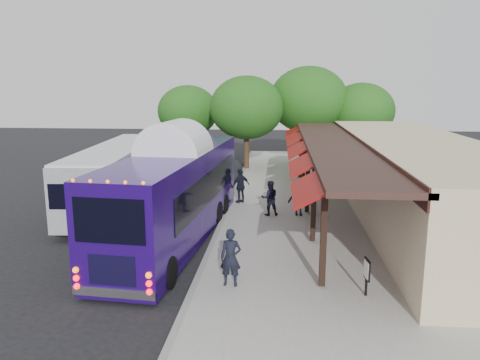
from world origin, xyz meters
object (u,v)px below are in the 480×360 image
at_px(city_bus, 119,173).
at_px(ped_a, 231,258).
at_px(sign_board, 367,271).
at_px(coach_bus, 176,190).
at_px(ped_b, 270,198).
at_px(ped_c, 241,186).
at_px(ped_d, 299,198).

relative_size(city_bus, ped_a, 6.67).
relative_size(ped_a, sign_board, 1.59).
height_order(city_bus, sign_board, city_bus).
distance_m(coach_bus, ped_a, 5.15).
distance_m(ped_a, ped_b, 7.67).
relative_size(coach_bus, city_bus, 1.03).
distance_m(city_bus, ped_c, 6.00).
distance_m(coach_bus, ped_c, 5.84).
distance_m(ped_a, sign_board, 3.86).
distance_m(ped_d, sign_board, 8.20).
xyz_separation_m(ped_b, sign_board, (2.88, -7.98, -0.07)).
bearing_deg(sign_board, ped_c, 106.45).
relative_size(city_bus, ped_c, 6.58).
bearing_deg(sign_board, ped_d, 94.10).
bearing_deg(ped_d, ped_a, 86.14).
distance_m(city_bus, sign_board, 14.01).
relative_size(ped_b, ped_d, 0.99).
bearing_deg(coach_bus, city_bus, 134.30).
relative_size(ped_a, ped_d, 1.07).
bearing_deg(ped_b, city_bus, -21.96).
height_order(ped_a, ped_b, ped_a).
distance_m(ped_b, ped_d, 1.32).
xyz_separation_m(ped_c, ped_d, (2.80, -2.06, -0.06)).
xyz_separation_m(city_bus, ped_d, (8.73, -1.42, -0.72)).
relative_size(ped_c, ped_d, 1.08).
xyz_separation_m(ped_b, ped_d, (1.32, 0.07, 0.01)).
bearing_deg(coach_bus, ped_b, 47.66).
xyz_separation_m(coach_bus, ped_a, (2.57, -4.36, -0.98)).
bearing_deg(ped_d, sign_board, 113.64).
bearing_deg(sign_board, ped_b, 102.95).
height_order(ped_b, ped_c, ped_c).
bearing_deg(city_bus, ped_d, -12.81).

